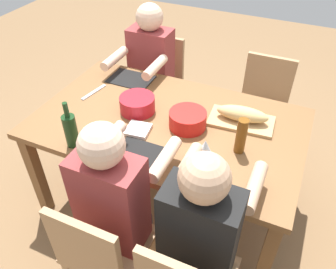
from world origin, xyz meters
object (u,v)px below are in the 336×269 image
Objects in this scene: diner_far_left at (149,67)px; wine_glass at (205,148)px; chair_far_right at (262,103)px; wine_bottle at (71,130)px; napkin_stack at (138,130)px; diner_near_right at (202,231)px; chair_far_left at (159,79)px; dining_table at (168,131)px; cutting_board at (241,121)px; beer_bottle at (241,136)px; diner_near_center at (116,199)px; serving_bowl_fruit at (137,103)px; bread_loaf at (242,114)px; chair_near_center at (101,252)px; serving_bowl_pasta at (188,118)px.

wine_glass is at bearing -49.18° from diner_far_left.
chair_far_right is 2.93× the size of wine_bottle.
diner_near_right is at bearing -39.52° from napkin_stack.
chair_far_left is at bearing 108.66° from napkin_stack.
cutting_board is at bearing 22.47° from dining_table.
dining_table is 0.53m from beer_bottle.
cutting_board is at bearing 62.81° from diner_near_center.
diner_near_center is 5.24× the size of serving_bowl_fruit.
chair_far_right reaches higher than napkin_stack.
dining_table is 0.97m from chair_far_right.
dining_table is at bearing -157.53° from cutting_board.
diner_near_right is 1.41× the size of chair_far_left.
diner_near_center is 0.46m from diner_near_right.
diner_near_right is 3.75× the size of bread_loaf.
diner_near_right reaches higher than dining_table.
chair_near_center reaches higher than napkin_stack.
bread_loaf is 0.46m from wine_glass.
bread_loaf reaches higher than serving_bowl_fruit.
diner_far_left is at bearing 109.54° from diner_near_center.
wine_glass is at bearing -129.28° from beer_bottle.
dining_table is at bearing -54.63° from diner_far_left.
napkin_stack is (-0.60, -0.08, -0.10)m from beer_bottle.
chair_far_left is at bearing 125.77° from wine_glass.
wine_bottle is at bearing -112.14° from serving_bowl_fruit.
diner_near_center is 0.49m from wine_bottle.
serving_bowl_fruit is (-0.23, 0.67, 0.10)m from diner_near_center.
napkin_stack is (-0.46, 0.10, -0.10)m from wine_glass.
cutting_board is (0.89, -0.48, 0.05)m from diner_far_left.
chair_far_right reaches higher than dining_table.
cutting_board is at bearing 0.00° from bread_loaf.
chair_near_center is at bearing -98.93° from serving_bowl_pasta.
diner_near_center is 1.57m from chair_far_left.
chair_far_right reaches higher than serving_bowl_pasta.
chair_far_left is 0.28m from diner_far_left.
chair_far_left is 3.69× the size of serving_bowl_pasta.
serving_bowl_pasta is 1.05× the size of beer_bottle.
chair_far_right is at bearing 86.74° from cutting_board.
diner_near_right is (0.46, 0.18, 0.21)m from chair_near_center.
dining_table is 0.47m from cutting_board.
serving_bowl_fruit is (-0.69, 0.67, 0.10)m from diner_near_right.
diner_far_left is (-0.46, 1.49, 0.21)m from chair_near_center.
diner_near_center is 0.72m from serving_bowl_fruit.
diner_near_right is 5.21× the size of serving_bowl_pasta.
wine_bottle reaches higher than chair_far_left.
dining_table is at bearing 125.37° from diner_near_right.
chair_far_right is 3.69× the size of serving_bowl_pasta.
napkin_stack is (-0.55, -0.34, 0.00)m from cutting_board.
serving_bowl_fruit is 0.72m from beer_bottle.
beer_bottle is at bearing 50.72° from wine_glass.
wine_bottle is 0.76m from wine_glass.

